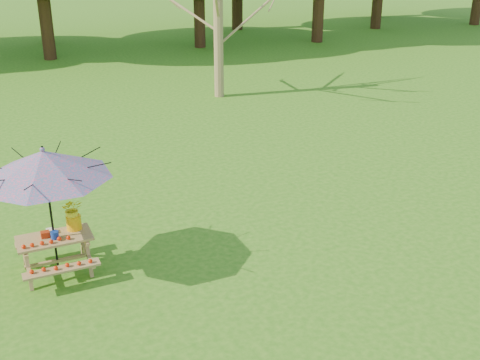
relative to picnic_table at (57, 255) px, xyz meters
name	(u,v)px	position (x,y,z in m)	size (l,w,h in m)	color
ground	(342,357)	(3.13, -3.82, -0.33)	(120.00, 120.00, 0.00)	#2D7215
picnic_table	(57,255)	(0.00, 0.00, 0.00)	(1.20, 1.32, 0.67)	olive
patio_umbrella	(44,164)	(0.00, 0.00, 1.62)	(2.76, 2.76, 2.25)	black
produce_bins	(51,234)	(-0.04, 0.04, 0.40)	(0.27, 0.37, 0.13)	#A92C0D
tomatoes_row	(46,242)	(-0.15, -0.18, 0.38)	(0.77, 0.13, 0.07)	red
flower_bucket	(73,213)	(0.36, 0.15, 0.64)	(0.35, 0.31, 0.56)	#FFB40D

